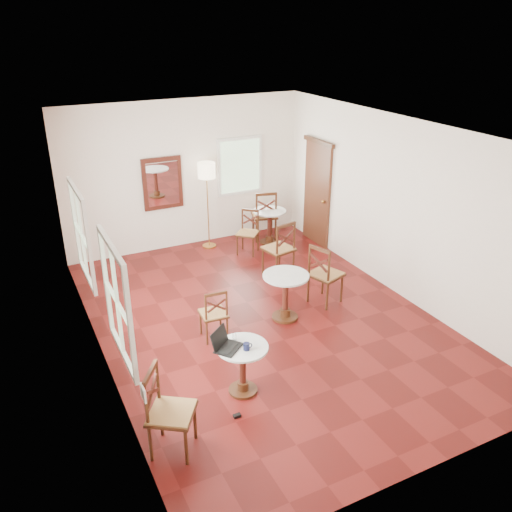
{
  "coord_description": "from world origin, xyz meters",
  "views": [
    {
      "loc": [
        -3.37,
        -6.47,
        4.43
      ],
      "look_at": [
        0.0,
        0.3,
        1.0
      ],
      "focal_mm": 37.25,
      "sensor_mm": 36.0,
      "label": 1
    }
  ],
  "objects_px": {
    "chair_near_b": "(169,412)",
    "power_adapter": "(237,416)",
    "chair_near_a": "(214,314)",
    "chair_mid_b": "(325,274)",
    "navy_mug": "(247,346)",
    "cafe_table_back": "(269,223)",
    "floor_lamp": "(207,176)",
    "cafe_table_near": "(243,364)",
    "mouse": "(246,344)",
    "chair_back_b": "(248,232)",
    "laptop": "(225,344)",
    "chair_mid_a": "(279,249)",
    "water_glass": "(234,337)",
    "chair_back_a": "(265,215)",
    "cafe_table_mid": "(286,292)"
  },
  "relations": [
    {
      "from": "chair_back_b",
      "to": "floor_lamp",
      "type": "height_order",
      "value": "floor_lamp"
    },
    {
      "from": "cafe_table_back",
      "to": "power_adapter",
      "type": "height_order",
      "value": "cafe_table_back"
    },
    {
      "from": "chair_near_b",
      "to": "power_adapter",
      "type": "xyz_separation_m",
      "value": [
        0.87,
        0.14,
        -0.5
      ]
    },
    {
      "from": "cafe_table_near",
      "to": "floor_lamp",
      "type": "xyz_separation_m",
      "value": [
        1.38,
        4.59,
        1.09
      ]
    },
    {
      "from": "cafe_table_near",
      "to": "navy_mug",
      "type": "distance_m",
      "value": 0.32
    },
    {
      "from": "cafe_table_back",
      "to": "chair_mid_b",
      "type": "relative_size",
      "value": 0.69
    },
    {
      "from": "cafe_table_back",
      "to": "floor_lamp",
      "type": "distance_m",
      "value": 1.67
    },
    {
      "from": "cafe_table_mid",
      "to": "chair_mid_b",
      "type": "bearing_deg",
      "value": 10.75
    },
    {
      "from": "chair_mid_b",
      "to": "navy_mug",
      "type": "bearing_deg",
      "value": 106.93
    },
    {
      "from": "chair_back_a",
      "to": "water_glass",
      "type": "distance_m",
      "value": 5.04
    },
    {
      "from": "chair_mid_b",
      "to": "navy_mug",
      "type": "xyz_separation_m",
      "value": [
        -2.2,
        -1.6,
        0.21
      ]
    },
    {
      "from": "cafe_table_near",
      "to": "chair_mid_b",
      "type": "xyz_separation_m",
      "value": [
        2.21,
        1.51,
        0.1
      ]
    },
    {
      "from": "chair_near_a",
      "to": "laptop",
      "type": "xyz_separation_m",
      "value": [
        -0.36,
        -1.25,
        0.33
      ]
    },
    {
      "from": "chair_near_a",
      "to": "chair_mid_a",
      "type": "height_order",
      "value": "chair_mid_a"
    },
    {
      "from": "chair_mid_a",
      "to": "water_glass",
      "type": "distance_m",
      "value": 3.33
    },
    {
      "from": "cafe_table_back",
      "to": "laptop",
      "type": "xyz_separation_m",
      "value": [
        -2.81,
        -4.13,
        0.3
      ]
    },
    {
      "from": "cafe_table_near",
      "to": "chair_back_a",
      "type": "bearing_deg",
      "value": 59.62
    },
    {
      "from": "cafe_table_near",
      "to": "navy_mug",
      "type": "relative_size",
      "value": 5.78
    },
    {
      "from": "floor_lamp",
      "to": "power_adapter",
      "type": "relative_size",
      "value": 19.44
    },
    {
      "from": "navy_mug",
      "to": "mouse",
      "type": "bearing_deg",
      "value": 72.63
    },
    {
      "from": "cafe_table_near",
      "to": "water_glass",
      "type": "relative_size",
      "value": 7.72
    },
    {
      "from": "floor_lamp",
      "to": "laptop",
      "type": "bearing_deg",
      "value": -109.33
    },
    {
      "from": "chair_back_a",
      "to": "chair_back_b",
      "type": "height_order",
      "value": "chair_back_a"
    },
    {
      "from": "chair_near_b",
      "to": "navy_mug",
      "type": "height_order",
      "value": "chair_near_b"
    },
    {
      "from": "cafe_table_back",
      "to": "laptop",
      "type": "distance_m",
      "value": 5.01
    },
    {
      "from": "chair_mid_a",
      "to": "chair_mid_b",
      "type": "distance_m",
      "value": 1.26
    },
    {
      "from": "cafe_table_mid",
      "to": "floor_lamp",
      "type": "relative_size",
      "value": 0.43
    },
    {
      "from": "cafe_table_back",
      "to": "chair_mid_b",
      "type": "xyz_separation_m",
      "value": [
        -0.38,
        -2.69,
        0.07
      ]
    },
    {
      "from": "chair_mid_a",
      "to": "power_adapter",
      "type": "xyz_separation_m",
      "value": [
        -2.32,
        -3.17,
        -0.52
      ]
    },
    {
      "from": "chair_near_b",
      "to": "laptop",
      "type": "distance_m",
      "value": 1.14
    },
    {
      "from": "chair_mid_b",
      "to": "chair_mid_a",
      "type": "bearing_deg",
      "value": -11.49
    },
    {
      "from": "mouse",
      "to": "water_glass",
      "type": "xyz_separation_m",
      "value": [
        -0.08,
        0.16,
        0.03
      ]
    },
    {
      "from": "chair_mid_b",
      "to": "laptop",
      "type": "bearing_deg",
      "value": 101.59
    },
    {
      "from": "chair_near_b",
      "to": "mouse",
      "type": "bearing_deg",
      "value": -30.65
    },
    {
      "from": "floor_lamp",
      "to": "chair_near_b",
      "type": "bearing_deg",
      "value": -116.07
    },
    {
      "from": "chair_back_a",
      "to": "floor_lamp",
      "type": "bearing_deg",
      "value": 9.52
    },
    {
      "from": "cafe_table_near",
      "to": "chair_back_b",
      "type": "distance_m",
      "value": 4.42
    },
    {
      "from": "cafe_table_mid",
      "to": "power_adapter",
      "type": "height_order",
      "value": "cafe_table_mid"
    },
    {
      "from": "chair_near_a",
      "to": "chair_back_b",
      "type": "xyz_separation_m",
      "value": [
        1.83,
        2.63,
        0.03
      ]
    },
    {
      "from": "water_glass",
      "to": "cafe_table_back",
      "type": "bearing_deg",
      "value": 56.92
    },
    {
      "from": "chair_near_a",
      "to": "navy_mug",
      "type": "bearing_deg",
      "value": 88.77
    },
    {
      "from": "cafe_table_back",
      "to": "floor_lamp",
      "type": "xyz_separation_m",
      "value": [
        -1.22,
        0.39,
        1.07
      ]
    },
    {
      "from": "power_adapter",
      "to": "chair_near_a",
      "type": "bearing_deg",
      "value": 76.29
    },
    {
      "from": "cafe_table_near",
      "to": "mouse",
      "type": "height_order",
      "value": "mouse"
    },
    {
      "from": "chair_back_b",
      "to": "navy_mug",
      "type": "bearing_deg",
      "value": -72.18
    },
    {
      "from": "chair_near_b",
      "to": "mouse",
      "type": "distance_m",
      "value": 1.33
    },
    {
      "from": "chair_back_a",
      "to": "chair_back_b",
      "type": "relative_size",
      "value": 1.23
    },
    {
      "from": "cafe_table_back",
      "to": "chair_near_a",
      "type": "height_order",
      "value": "chair_near_a"
    },
    {
      "from": "chair_mid_b",
      "to": "chair_back_b",
      "type": "relative_size",
      "value": 1.19
    },
    {
      "from": "chair_near_a",
      "to": "chair_back_b",
      "type": "bearing_deg",
      "value": -120.63
    }
  ]
}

